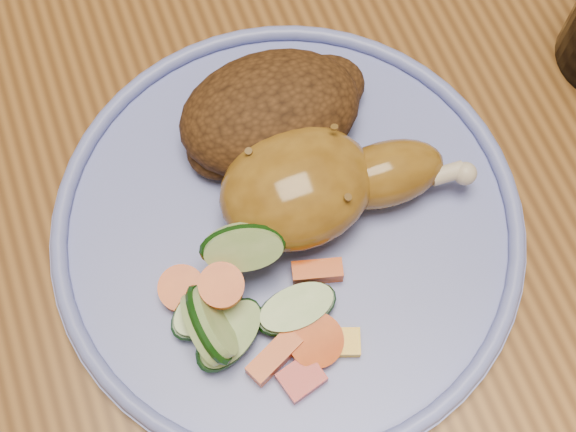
# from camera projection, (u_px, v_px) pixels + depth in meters

# --- Properties ---
(ground) EXTENTS (4.00, 4.00, 0.00)m
(ground) POSITION_uv_depth(u_px,v_px,m) (296.00, 327.00, 1.23)
(ground) COLOR brown
(ground) RESTS_ON ground
(dining_table) EXTENTS (0.90, 1.40, 0.75)m
(dining_table) POSITION_uv_depth(u_px,v_px,m) (304.00, 111.00, 0.62)
(dining_table) COLOR brown
(dining_table) RESTS_ON ground
(plate) EXTENTS (0.28, 0.28, 0.01)m
(plate) POSITION_uv_depth(u_px,v_px,m) (288.00, 229.00, 0.48)
(plate) COLOR #717ED7
(plate) RESTS_ON dining_table
(plate_rim) EXTENTS (0.28, 0.28, 0.01)m
(plate_rim) POSITION_uv_depth(u_px,v_px,m) (288.00, 222.00, 0.47)
(plate_rim) COLOR #717ED7
(plate_rim) RESTS_ON plate
(chicken_leg) EXTENTS (0.15, 0.08, 0.05)m
(chicken_leg) POSITION_uv_depth(u_px,v_px,m) (319.00, 184.00, 0.46)
(chicken_leg) COLOR olive
(chicken_leg) RESTS_ON plate
(rice_pilaf) EXTENTS (0.12, 0.08, 0.05)m
(rice_pilaf) POSITION_uv_depth(u_px,v_px,m) (273.00, 112.00, 0.49)
(rice_pilaf) COLOR #432710
(rice_pilaf) RESTS_ON plate
(vegetable_pile) EXTENTS (0.11, 0.11, 0.05)m
(vegetable_pile) POSITION_uv_depth(u_px,v_px,m) (244.00, 308.00, 0.44)
(vegetable_pile) COLOR #A50A05
(vegetable_pile) RESTS_ON plate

